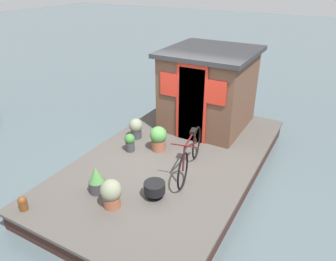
{
  "coord_description": "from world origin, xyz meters",
  "views": [
    {
      "loc": [
        -5.16,
        -2.76,
        3.92
      ],
      "look_at": [
        -0.2,
        0.0,
        1.09
      ],
      "focal_mm": 34.51,
      "sensor_mm": 36.0,
      "label": 1
    }
  ],
  "objects_px": {
    "bicycle": "(190,154)",
    "potted_plant_ivy": "(158,138)",
    "potted_plant_mint": "(97,180)",
    "charcoal_grill": "(155,188)",
    "houseboat_cabin": "(209,88)",
    "mooring_bollard": "(23,203)",
    "potted_plant_succulent": "(130,142)",
    "potted_plant_thyme": "(136,128)",
    "potted_plant_basil": "(111,193)"
  },
  "relations": [
    {
      "from": "bicycle",
      "to": "potted_plant_succulent",
      "type": "xyz_separation_m",
      "value": [
        0.07,
        1.47,
        -0.17
      ]
    },
    {
      "from": "bicycle",
      "to": "potted_plant_succulent",
      "type": "height_order",
      "value": "bicycle"
    },
    {
      "from": "potted_plant_mint",
      "to": "mooring_bollard",
      "type": "relative_size",
      "value": 1.95
    },
    {
      "from": "mooring_bollard",
      "to": "houseboat_cabin",
      "type": "bearing_deg",
      "value": -16.5
    },
    {
      "from": "houseboat_cabin",
      "to": "mooring_bollard",
      "type": "xyz_separation_m",
      "value": [
        -4.5,
        1.33,
        -0.82
      ]
    },
    {
      "from": "potted_plant_succulent",
      "to": "potted_plant_ivy",
      "type": "relative_size",
      "value": 0.73
    },
    {
      "from": "potted_plant_mint",
      "to": "potted_plant_basil",
      "type": "height_order",
      "value": "same"
    },
    {
      "from": "houseboat_cabin",
      "to": "potted_plant_succulent",
      "type": "relative_size",
      "value": 5.35
    },
    {
      "from": "bicycle",
      "to": "potted_plant_mint",
      "type": "xyz_separation_m",
      "value": [
        -1.4,
        1.14,
        -0.14
      ]
    },
    {
      "from": "potted_plant_thyme",
      "to": "potted_plant_basil",
      "type": "height_order",
      "value": "potted_plant_basil"
    },
    {
      "from": "bicycle",
      "to": "charcoal_grill",
      "type": "height_order",
      "value": "bicycle"
    },
    {
      "from": "potted_plant_succulent",
      "to": "potted_plant_basil",
      "type": "bearing_deg",
      "value": -154.21
    },
    {
      "from": "houseboat_cabin",
      "to": "bicycle",
      "type": "relative_size",
      "value": 1.23
    },
    {
      "from": "potted_plant_mint",
      "to": "mooring_bollard",
      "type": "xyz_separation_m",
      "value": [
        -0.96,
        0.74,
        -0.1
      ]
    },
    {
      "from": "houseboat_cabin",
      "to": "potted_plant_ivy",
      "type": "distance_m",
      "value": 1.89
    },
    {
      "from": "bicycle",
      "to": "houseboat_cabin",
      "type": "bearing_deg",
      "value": 14.35
    },
    {
      "from": "potted_plant_succulent",
      "to": "potted_plant_ivy",
      "type": "bearing_deg",
      "value": -56.06
    },
    {
      "from": "potted_plant_thyme",
      "to": "potted_plant_ivy",
      "type": "height_order",
      "value": "potted_plant_ivy"
    },
    {
      "from": "potted_plant_mint",
      "to": "mooring_bollard",
      "type": "distance_m",
      "value": 1.22
    },
    {
      "from": "potted_plant_succulent",
      "to": "charcoal_grill",
      "type": "relative_size",
      "value": 1.08
    },
    {
      "from": "houseboat_cabin",
      "to": "mooring_bollard",
      "type": "height_order",
      "value": "houseboat_cabin"
    },
    {
      "from": "bicycle",
      "to": "potted_plant_ivy",
      "type": "xyz_separation_m",
      "value": [
        0.42,
        0.96,
        -0.09
      ]
    },
    {
      "from": "charcoal_grill",
      "to": "houseboat_cabin",
      "type": "bearing_deg",
      "value": 6.75
    },
    {
      "from": "potted_plant_mint",
      "to": "potted_plant_ivy",
      "type": "distance_m",
      "value": 1.83
    },
    {
      "from": "potted_plant_thyme",
      "to": "potted_plant_succulent",
      "type": "bearing_deg",
      "value": -158.13
    },
    {
      "from": "bicycle",
      "to": "potted_plant_ivy",
      "type": "distance_m",
      "value": 1.05
    },
    {
      "from": "houseboat_cabin",
      "to": "potted_plant_thyme",
      "type": "relative_size",
      "value": 4.48
    },
    {
      "from": "houseboat_cabin",
      "to": "charcoal_grill",
      "type": "height_order",
      "value": "houseboat_cabin"
    },
    {
      "from": "houseboat_cabin",
      "to": "potted_plant_succulent",
      "type": "height_order",
      "value": "houseboat_cabin"
    },
    {
      "from": "bicycle",
      "to": "charcoal_grill",
      "type": "relative_size",
      "value": 4.69
    },
    {
      "from": "potted_plant_succulent",
      "to": "potted_plant_mint",
      "type": "distance_m",
      "value": 1.51
    },
    {
      "from": "houseboat_cabin",
      "to": "potted_plant_ivy",
      "type": "relative_size",
      "value": 3.93
    },
    {
      "from": "potted_plant_thyme",
      "to": "potted_plant_basil",
      "type": "distance_m",
      "value": 2.46
    },
    {
      "from": "bicycle",
      "to": "potted_plant_thyme",
      "type": "bearing_deg",
      "value": 69.17
    },
    {
      "from": "potted_plant_thyme",
      "to": "charcoal_grill",
      "type": "height_order",
      "value": "potted_plant_thyme"
    },
    {
      "from": "potted_plant_succulent",
      "to": "charcoal_grill",
      "type": "height_order",
      "value": "potted_plant_succulent"
    },
    {
      "from": "potted_plant_succulent",
      "to": "bicycle",
      "type": "bearing_deg",
      "value": -92.83
    },
    {
      "from": "potted_plant_succulent",
      "to": "charcoal_grill",
      "type": "xyz_separation_m",
      "value": [
        -1.11,
        -1.3,
        -0.02
      ]
    },
    {
      "from": "bicycle",
      "to": "potted_plant_mint",
      "type": "relative_size",
      "value": 3.46
    },
    {
      "from": "bicycle",
      "to": "potted_plant_ivy",
      "type": "bearing_deg",
      "value": 66.5
    },
    {
      "from": "potted_plant_basil",
      "to": "charcoal_grill",
      "type": "height_order",
      "value": "potted_plant_basil"
    },
    {
      "from": "mooring_bollard",
      "to": "potted_plant_basil",
      "type": "bearing_deg",
      "value": -57.29
    },
    {
      "from": "mooring_bollard",
      "to": "charcoal_grill",
      "type": "bearing_deg",
      "value": -52.24
    },
    {
      "from": "potted_plant_succulent",
      "to": "charcoal_grill",
      "type": "distance_m",
      "value": 1.71
    },
    {
      "from": "potted_plant_thyme",
      "to": "mooring_bollard",
      "type": "distance_m",
      "value": 3.02
    },
    {
      "from": "bicycle",
      "to": "mooring_bollard",
      "type": "relative_size",
      "value": 6.74
    },
    {
      "from": "houseboat_cabin",
      "to": "potted_plant_ivy",
      "type": "height_order",
      "value": "houseboat_cabin"
    },
    {
      "from": "houseboat_cabin",
      "to": "potted_plant_mint",
      "type": "relative_size",
      "value": 4.24
    },
    {
      "from": "potted_plant_mint",
      "to": "potted_plant_basil",
      "type": "xyz_separation_m",
      "value": [
        -0.19,
        -0.47,
        0.03
      ]
    },
    {
      "from": "bicycle",
      "to": "potted_plant_mint",
      "type": "height_order",
      "value": "bicycle"
    }
  ]
}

